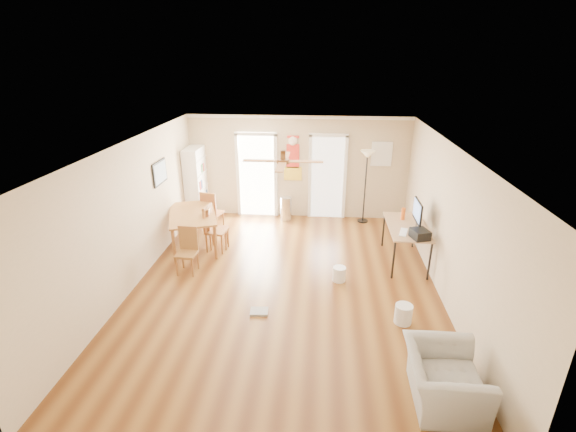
# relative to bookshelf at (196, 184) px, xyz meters

# --- Properties ---
(floor) EXTENTS (7.00, 7.00, 0.00)m
(floor) POSITION_rel_bookshelf_xyz_m (2.55, -3.12, -0.92)
(floor) COLOR brown
(floor) RESTS_ON ground
(ceiling) EXTENTS (5.50, 7.00, 0.00)m
(ceiling) POSITION_rel_bookshelf_xyz_m (2.55, -3.12, 1.68)
(ceiling) COLOR silver
(ceiling) RESTS_ON floor
(wall_back) EXTENTS (5.50, 0.04, 2.60)m
(wall_back) POSITION_rel_bookshelf_xyz_m (2.55, 0.38, 0.38)
(wall_back) COLOR beige
(wall_back) RESTS_ON floor
(wall_front) EXTENTS (5.50, 0.04, 2.60)m
(wall_front) POSITION_rel_bookshelf_xyz_m (2.55, -6.62, 0.38)
(wall_front) COLOR beige
(wall_front) RESTS_ON floor
(wall_left) EXTENTS (0.04, 7.00, 2.60)m
(wall_left) POSITION_rel_bookshelf_xyz_m (-0.20, -3.12, 0.38)
(wall_left) COLOR beige
(wall_left) RESTS_ON floor
(wall_right) EXTENTS (0.04, 7.00, 2.60)m
(wall_right) POSITION_rel_bookshelf_xyz_m (5.30, -3.12, 0.38)
(wall_right) COLOR beige
(wall_right) RESTS_ON floor
(crown_molding) EXTENTS (5.50, 7.00, 0.08)m
(crown_molding) POSITION_rel_bookshelf_xyz_m (2.55, -3.12, 1.64)
(crown_molding) COLOR white
(crown_molding) RESTS_ON wall_back
(kitchen_doorway) EXTENTS (0.90, 0.10, 2.10)m
(kitchen_doorway) POSITION_rel_bookshelf_xyz_m (1.50, 0.37, 0.13)
(kitchen_doorway) COLOR white
(kitchen_doorway) RESTS_ON wall_back
(bathroom_doorway) EXTENTS (0.80, 0.10, 2.10)m
(bathroom_doorway) POSITION_rel_bookshelf_xyz_m (3.30, 0.37, 0.13)
(bathroom_doorway) COLOR white
(bathroom_doorway) RESTS_ON wall_back
(wall_decal) EXTENTS (0.46, 0.03, 1.10)m
(wall_decal) POSITION_rel_bookshelf_xyz_m (2.42, 0.36, 0.63)
(wall_decal) COLOR red
(wall_decal) RESTS_ON wall_back
(ac_grille) EXTENTS (0.50, 0.04, 0.60)m
(ac_grille) POSITION_rel_bookshelf_xyz_m (4.60, 0.35, 0.78)
(ac_grille) COLOR white
(ac_grille) RESTS_ON wall_back
(framed_poster) EXTENTS (0.04, 0.66, 0.48)m
(framed_poster) POSITION_rel_bookshelf_xyz_m (-0.18, -1.72, 0.78)
(framed_poster) COLOR black
(framed_poster) RESTS_ON wall_left
(ceiling_fan) EXTENTS (1.24, 1.24, 0.20)m
(ceiling_fan) POSITION_rel_bookshelf_xyz_m (2.55, -3.42, 1.51)
(ceiling_fan) COLOR #593819
(ceiling_fan) RESTS_ON ceiling
(bookshelf) EXTENTS (0.53, 0.89, 1.85)m
(bookshelf) POSITION_rel_bookshelf_xyz_m (0.00, 0.00, 0.00)
(bookshelf) COLOR white
(bookshelf) RESTS_ON floor
(dining_table) EXTENTS (1.41, 1.80, 0.79)m
(dining_table) POSITION_rel_bookshelf_xyz_m (0.40, -1.63, -0.53)
(dining_table) COLOR #A26934
(dining_table) RESTS_ON floor
(dining_chair_right_a) EXTENTS (0.43, 0.43, 0.93)m
(dining_chair_right_a) POSITION_rel_bookshelf_xyz_m (0.95, -1.62, -0.46)
(dining_chair_right_a) COLOR #93592F
(dining_chair_right_a) RESTS_ON floor
(dining_chair_right_b) EXTENTS (0.47, 0.47, 1.00)m
(dining_chair_right_b) POSITION_rel_bookshelf_xyz_m (0.95, -1.76, -0.42)
(dining_chair_right_b) COLOR #A66735
(dining_chair_right_b) RESTS_ON floor
(dining_chair_near) EXTENTS (0.39, 0.39, 0.91)m
(dining_chair_near) POSITION_rel_bookshelf_xyz_m (0.61, -2.78, -0.47)
(dining_chair_near) COLOR #8F5D2E
(dining_chair_near) RESTS_ON floor
(dining_chair_far) EXTENTS (0.50, 0.50, 0.99)m
(dining_chair_far) POSITION_rel_bookshelf_xyz_m (0.59, -0.73, -0.43)
(dining_chair_far) COLOR #955930
(dining_chair_far) RESTS_ON floor
(trash_can) EXTENTS (0.29, 0.29, 0.62)m
(trash_can) POSITION_rel_bookshelf_xyz_m (2.27, 0.04, -0.62)
(trash_can) COLOR #B6B6B9
(trash_can) RESTS_ON floor
(torchiere_lamp) EXTENTS (0.38, 0.38, 1.82)m
(torchiere_lamp) POSITION_rel_bookshelf_xyz_m (4.23, 0.12, -0.01)
(torchiere_lamp) COLOR black
(torchiere_lamp) RESTS_ON floor
(computer_desk) EXTENTS (0.74, 1.49, 0.80)m
(computer_desk) POSITION_rel_bookshelf_xyz_m (4.87, -1.96, -0.53)
(computer_desk) COLOR #A27F58
(computer_desk) RESTS_ON floor
(imac) EXTENTS (0.29, 0.61, 0.57)m
(imac) POSITION_rel_bookshelf_xyz_m (5.02, -2.09, 0.16)
(imac) COLOR black
(imac) RESTS_ON computer_desk
(keyboard) EXTENTS (0.23, 0.41, 0.01)m
(keyboard) POSITION_rel_bookshelf_xyz_m (4.75, -2.30, -0.12)
(keyboard) COLOR white
(keyboard) RESTS_ON computer_desk
(printer) EXTENTS (0.37, 0.40, 0.17)m
(printer) POSITION_rel_bookshelf_xyz_m (5.00, -2.54, -0.04)
(printer) COLOR black
(printer) RESTS_ON computer_desk
(orange_bottle) EXTENTS (0.10, 0.10, 0.25)m
(orange_bottle) POSITION_rel_bookshelf_xyz_m (4.85, -1.63, -0.00)
(orange_bottle) COLOR orange
(orange_bottle) RESTS_ON computer_desk
(wastebasket_a) EXTENTS (0.30, 0.30, 0.28)m
(wastebasket_a) POSITION_rel_bookshelf_xyz_m (3.54, -2.84, -0.78)
(wastebasket_a) COLOR white
(wastebasket_a) RESTS_ON floor
(wastebasket_b) EXTENTS (0.29, 0.29, 0.32)m
(wastebasket_b) POSITION_rel_bookshelf_xyz_m (4.51, -4.04, -0.76)
(wastebasket_b) COLOR silver
(wastebasket_b) RESTS_ON floor
(floor_cloth) EXTENTS (0.31, 0.25, 0.04)m
(floor_cloth) POSITION_rel_bookshelf_xyz_m (2.19, -3.98, -0.90)
(floor_cloth) COLOR gray
(floor_cloth) RESTS_ON floor
(armchair) EXTENTS (0.90, 1.03, 0.66)m
(armchair) POSITION_rel_bookshelf_xyz_m (4.70, -5.58, -0.59)
(armchair) COLOR #A2A19D
(armchair) RESTS_ON floor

